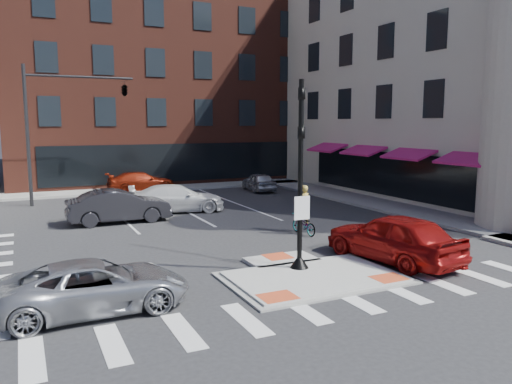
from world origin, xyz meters
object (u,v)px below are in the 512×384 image
silver_suv (95,286)px  red_sedan (393,237)px  bg_car_silver (259,182)px  bg_car_red (141,182)px  white_pickup (177,198)px  bg_car_dark (119,206)px  cyclist (304,218)px

silver_suv → red_sedan: (9.93, 0.34, 0.20)m
bg_car_silver → bg_car_red: bg_car_red is taller
silver_suv → bg_car_silver: (13.49, 18.44, -0.01)m
silver_suv → white_pickup: 14.25m
silver_suv → red_sedan: size_ratio=0.94×
silver_suv → bg_car_dark: bearing=-13.4°
bg_car_dark → red_sedan: bearing=-146.6°
bg_car_red → silver_suv: bearing=163.7°
bg_car_silver → white_pickup: bearing=41.8°
silver_suv → bg_car_red: 22.66m
bg_car_silver → silver_suv: bearing=59.5°
white_pickup → bg_car_dark: bearing=125.6°
white_pickup → bg_car_dark: 3.69m
red_sedan → bg_car_red: red_sedan is taller
red_sedan → cyclist: (-0.60, 5.01, -0.14)m
bg_car_silver → cyclist: cyclist is taller
silver_suv → bg_car_dark: (2.63, 11.34, 0.14)m
bg_car_silver → cyclist: size_ratio=1.79×
red_sedan → cyclist: size_ratio=2.36×
bg_car_silver → cyclist: bearing=78.1°
white_pickup → bg_car_silver: (7.53, 5.50, -0.08)m
bg_car_dark → bg_car_red: size_ratio=1.03×
red_sedan → bg_car_silver: (3.56, 18.10, -0.21)m
bg_car_dark → bg_car_silver: size_ratio=1.27×
bg_car_red → red_sedan: bearing=-170.6°
red_sedan → white_pickup: red_sedan is taller
white_pickup → cyclist: size_ratio=2.37×
white_pickup → cyclist: 8.31m
red_sedan → bg_car_dark: 13.20m
bg_car_red → cyclist: 16.82m
bg_car_red → bg_car_silver: bearing=-115.4°
silver_suv → white_pickup: (5.96, 12.94, 0.07)m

